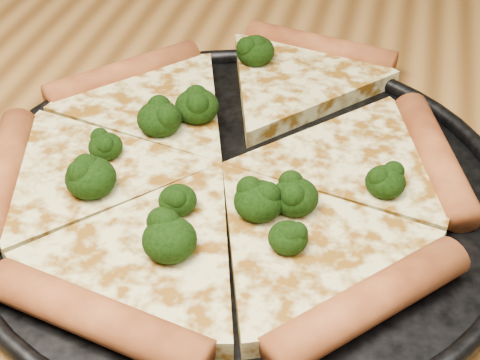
# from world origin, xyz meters

# --- Properties ---
(dining_table) EXTENTS (1.20, 0.90, 0.75)m
(dining_table) POSITION_xyz_m (0.00, 0.00, 0.66)
(dining_table) COLOR olive
(dining_table) RESTS_ON ground
(pizza_pan) EXTENTS (0.41, 0.41, 0.02)m
(pizza_pan) POSITION_xyz_m (0.09, 0.03, 0.76)
(pizza_pan) COLOR black
(pizza_pan) RESTS_ON dining_table
(pizza) EXTENTS (0.38, 0.42, 0.03)m
(pizza) POSITION_xyz_m (0.08, 0.05, 0.77)
(pizza) COLOR #E2D98A
(pizza) RESTS_ON pizza_pan
(broccoli_florets) EXTENTS (0.24, 0.29, 0.03)m
(broccoli_florets) POSITION_xyz_m (0.07, 0.03, 0.78)
(broccoli_florets) COLOR black
(broccoli_florets) RESTS_ON pizza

